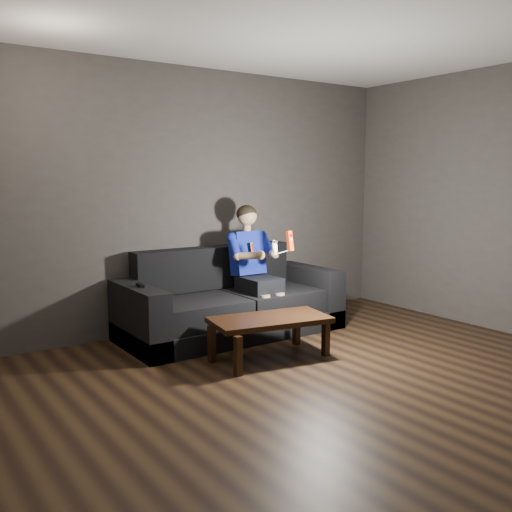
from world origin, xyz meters
TOP-DOWN VIEW (x-y plane):
  - floor at (0.00, 0.00)m, footprint 5.00×5.00m
  - back_wall at (0.00, 2.50)m, footprint 5.00×0.04m
  - ceiling at (0.00, 0.00)m, footprint 5.00×5.00m
  - sofa at (0.15, 2.00)m, footprint 2.23×0.96m
  - child at (0.40, 1.95)m, footprint 0.50×0.61m
  - wii_remote_red at (0.49, 1.48)m, footprint 0.05×0.07m
  - nunchuk_white at (0.31, 1.48)m, footprint 0.06×0.09m
  - wii_remote_black at (-0.86, 1.92)m, footprint 0.05×0.15m
  - coffee_table at (-0.00, 1.11)m, footprint 1.10×0.68m

SIDE VIEW (x-z plane):
  - floor at x=0.00m, z-range 0.00..0.00m
  - sofa at x=0.15m, z-range -0.15..0.71m
  - coffee_table at x=0.00m, z-range 0.14..0.51m
  - wii_remote_black at x=-0.86m, z-range 0.61..0.64m
  - child at x=0.40m, z-range 0.14..1.37m
  - nunchuk_white at x=0.31m, z-range 0.86..1.00m
  - wii_remote_red at x=0.49m, z-range 0.88..1.08m
  - back_wall at x=0.00m, z-range 0.00..2.70m
  - ceiling at x=0.00m, z-range 2.69..2.71m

